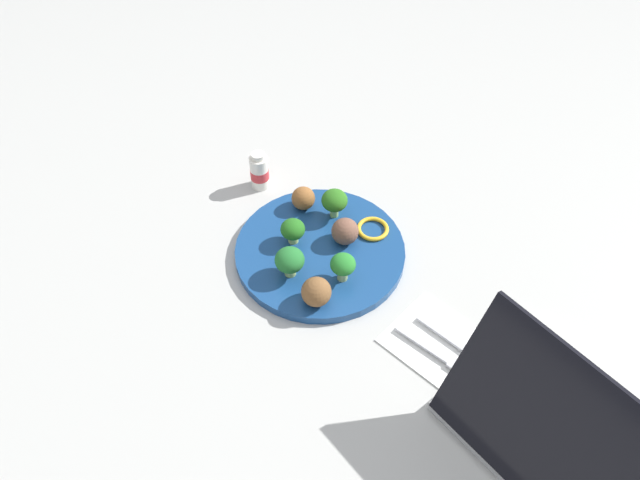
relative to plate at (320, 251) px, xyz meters
name	(u,v)px	position (x,y,z in m)	size (l,w,h in m)	color
ground_plane	(320,254)	(0.00, 0.00, -0.01)	(4.00, 4.00, 0.00)	#B2B2AD
plate	(320,251)	(0.00, 0.00, 0.00)	(0.28, 0.28, 0.02)	navy
broccoli_floret_front_right	(293,230)	(-0.04, -0.02, 0.04)	(0.04, 0.04, 0.04)	#A9C067
broccoli_floret_center	(343,265)	(0.07, -0.02, 0.04)	(0.04, 0.04, 0.05)	#A2B970
broccoli_floret_front_left	(335,201)	(-0.03, 0.07, 0.04)	(0.04, 0.04, 0.05)	#96BF6A
broccoli_floret_mid_left	(289,260)	(0.00, -0.07, 0.04)	(0.05, 0.05, 0.05)	#A1C068
meatball_mid_left	(303,198)	(-0.08, 0.05, 0.03)	(0.04, 0.04, 0.04)	brown
meatball_far_rim	(345,231)	(0.02, 0.04, 0.03)	(0.05, 0.05, 0.05)	brown
meatball_front_right	(316,292)	(0.07, -0.08, 0.03)	(0.05, 0.05, 0.05)	brown
pepper_ring_front_left	(373,229)	(0.04, 0.09, 0.01)	(0.05, 0.05, 0.01)	yellow
napkin	(446,348)	(0.26, -0.02, -0.01)	(0.17, 0.12, 0.01)	white
fork	(458,342)	(0.27, 0.00, 0.00)	(0.12, 0.02, 0.01)	silver
knife	(443,357)	(0.27, -0.03, 0.00)	(0.15, 0.02, 0.01)	silver
yogurt_bottle	(259,172)	(-0.19, 0.05, 0.03)	(0.03, 0.03, 0.08)	white
laptop	(574,444)	(0.46, -0.05, 0.03)	(0.35, 0.27, 0.20)	#B6B6B6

